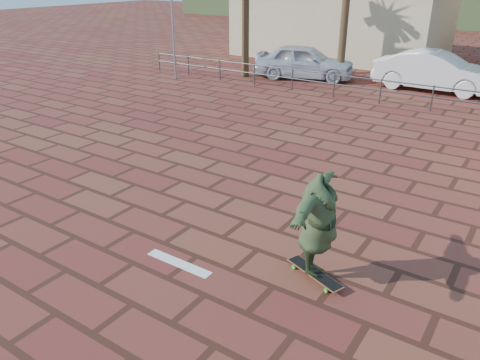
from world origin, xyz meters
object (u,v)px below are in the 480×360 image
Objects in this scene: longboard at (315,273)px; car_silver at (304,62)px; car_white at (435,71)px; skateboarder at (318,225)px.

car_silver is at bearing 138.92° from longboard.
car_silver is at bearing 100.13° from car_white.
car_white is (5.99, 0.92, 0.03)m from car_silver.
skateboarder is at bearing 19.04° from longboard.
longboard is 0.52× the size of skateboarder.
car_silver is (-7.73, 14.85, 0.73)m from longboard.
skateboarder is 0.48× the size of car_silver.
car_silver is 6.06m from car_white.
longboard is 16.76m from car_silver.
car_white is (-1.74, 15.77, 0.76)m from longboard.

